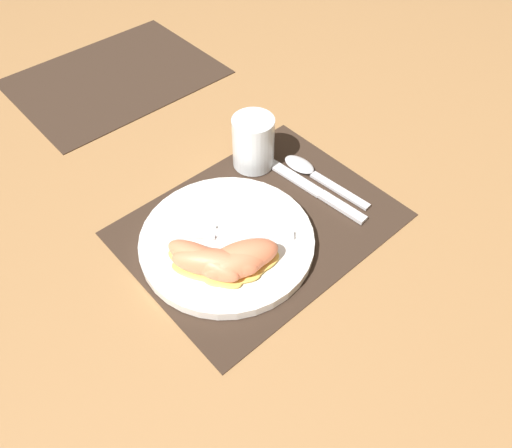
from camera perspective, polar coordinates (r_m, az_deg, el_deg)
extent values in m
plane|color=#A37547|center=(0.80, 0.39, -0.04)|extent=(3.00, 3.00, 0.00)
cube|color=#38281E|center=(0.80, 0.39, 0.05)|extent=(0.41, 0.32, 0.00)
cube|color=#38281E|center=(1.16, -15.77, 15.89)|extent=(0.41, 0.32, 0.00)
cylinder|color=white|center=(0.76, -3.18, -2.11)|extent=(0.27, 0.27, 0.02)
cylinder|color=silver|center=(0.86, -0.32, 9.32)|extent=(0.07, 0.07, 0.09)
cylinder|color=yellow|center=(0.89, -0.31, 7.68)|extent=(0.06, 0.06, 0.03)
cube|color=silver|center=(0.82, 9.83, 1.92)|extent=(0.02, 0.09, 0.01)
cube|color=silver|center=(0.87, 3.99, 5.56)|extent=(0.03, 0.13, 0.01)
cube|color=silver|center=(0.85, 9.52, 3.83)|extent=(0.02, 0.12, 0.01)
ellipsoid|color=silver|center=(0.89, 4.97, 6.79)|extent=(0.04, 0.06, 0.01)
cube|color=silver|center=(0.75, -0.13, -1.17)|extent=(0.09, 0.09, 0.00)
cube|color=silver|center=(0.76, -7.35, -0.92)|extent=(0.07, 0.07, 0.00)
ellipsoid|color=#F7C656|center=(0.72, -5.95, -4.97)|extent=(0.08, 0.13, 0.01)
ellipsoid|color=#F4845B|center=(0.70, -6.06, -4.18)|extent=(0.07, 0.13, 0.04)
ellipsoid|color=#F7C656|center=(0.71, -4.64, -5.28)|extent=(0.12, 0.13, 0.01)
ellipsoid|color=#F4845B|center=(0.70, -4.73, -4.45)|extent=(0.11, 0.12, 0.04)
ellipsoid|color=#F7C656|center=(0.71, -2.36, -5.38)|extent=(0.11, 0.08, 0.01)
ellipsoid|color=#F4845B|center=(0.70, -2.40, -4.58)|extent=(0.10, 0.08, 0.04)
ellipsoid|color=#F7C656|center=(0.72, -1.42, -4.55)|extent=(0.12, 0.09, 0.01)
ellipsoid|color=#F4845B|center=(0.70, -1.44, -3.72)|extent=(0.11, 0.08, 0.04)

